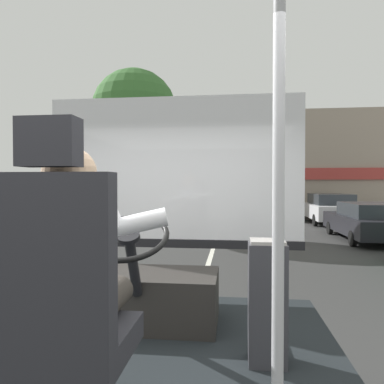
% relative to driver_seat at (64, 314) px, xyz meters
% --- Properties ---
extents(ground, '(18.00, 44.00, 0.06)m').
position_rel_driver_seat_xyz_m(ground, '(0.09, 9.28, -1.40)').
color(ground, '#323232').
extents(driver_seat, '(0.48, 0.48, 1.34)m').
position_rel_driver_seat_xyz_m(driver_seat, '(0.00, 0.00, 0.00)').
color(driver_seat, black).
rests_on(driver_seat, bus_floor).
extents(bus_driver, '(0.74, 0.53, 0.77)m').
position_rel_driver_seat_xyz_m(bus_driver, '(0.00, 0.11, 0.20)').
color(bus_driver, '#332D28').
rests_on(bus_driver, driver_seat).
extents(steering_console, '(1.10, 1.01, 0.88)m').
position_rel_driver_seat_xyz_m(steering_console, '(0.00, 1.34, -0.35)').
color(steering_console, '#282623').
rests_on(steering_console, bus_floor).
extents(handrail_pole, '(0.04, 0.04, 2.12)m').
position_rel_driver_seat_xyz_m(handrail_pole, '(0.83, -0.02, 0.48)').
color(handrail_pole, '#B7B7BC').
rests_on(handrail_pole, bus_floor).
extents(fare_box, '(0.23, 0.20, 0.75)m').
position_rel_driver_seat_xyz_m(fare_box, '(0.88, 0.85, -0.20)').
color(fare_box, '#333338').
rests_on(fare_box, bus_floor).
extents(windshield_panel, '(2.50, 0.08, 1.48)m').
position_rel_driver_seat_xyz_m(windshield_panel, '(0.09, 2.10, 0.47)').
color(windshield_panel, silver).
extents(street_tree, '(3.12, 3.12, 6.13)m').
position_rel_driver_seat_xyz_m(street_tree, '(-2.98, 11.55, 3.17)').
color(street_tree, '#4C3828').
rests_on(street_tree, ground).
extents(shop_building, '(9.02, 5.46, 5.80)m').
position_rel_driver_seat_xyz_m(shop_building, '(4.81, 20.38, 1.53)').
color(shop_building, gray).
rests_on(shop_building, ground).
extents(parked_car_black, '(2.01, 4.15, 1.25)m').
position_rel_driver_seat_xyz_m(parked_car_black, '(5.19, 11.04, -0.72)').
color(parked_car_black, black).
rests_on(parked_car_black, ground).
extents(parked_car_white, '(2.02, 4.49, 1.42)m').
position_rel_driver_seat_xyz_m(parked_car_white, '(5.23, 16.26, -0.64)').
color(parked_car_white, silver).
rests_on(parked_car_white, ground).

